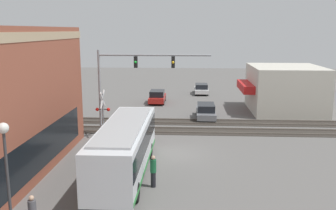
% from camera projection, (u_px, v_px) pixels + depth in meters
% --- Properties ---
extents(ground_plane, '(120.00, 120.00, 0.00)m').
position_uv_depth(ground_plane, '(175.00, 154.00, 26.13)').
color(ground_plane, '#605E5B').
extents(shop_building, '(8.16, 8.27, 4.78)m').
position_uv_depth(shop_building, '(284.00, 89.00, 39.42)').
color(shop_building, beige).
rests_on(shop_building, ground).
extents(city_bus, '(10.67, 2.59, 3.15)m').
position_uv_depth(city_bus, '(125.00, 147.00, 22.02)').
color(city_bus, silver).
rests_on(city_bus, ground).
extents(traffic_signal_gantry, '(0.42, 9.03, 6.94)m').
position_uv_depth(traffic_signal_gantry, '(131.00, 73.00, 29.86)').
color(traffic_signal_gantry, gray).
rests_on(traffic_signal_gantry, ground).
extents(crossing_signal, '(1.41, 1.18, 3.81)m').
position_uv_depth(crossing_signal, '(103.00, 109.00, 29.69)').
color(crossing_signal, gray).
rests_on(crossing_signal, ground).
extents(streetlamp, '(0.44, 0.44, 4.96)m').
position_uv_depth(streetlamp, '(7.00, 171.00, 14.89)').
color(streetlamp, '#38383A').
rests_on(streetlamp, ground).
extents(rail_track_near, '(2.60, 60.00, 0.15)m').
position_uv_depth(rail_track_near, '(178.00, 131.00, 32.00)').
color(rail_track_near, '#332D28').
rests_on(rail_track_near, ground).
extents(rail_track_far, '(2.60, 60.00, 0.15)m').
position_uv_depth(rail_track_far, '(179.00, 122.00, 35.13)').
color(rail_track_far, '#332D28').
rests_on(rail_track_far, ground).
extents(parked_car_grey, '(4.71, 1.82, 1.48)m').
position_uv_depth(parked_car_grey, '(206.00, 112.00, 36.41)').
color(parked_car_grey, slate).
rests_on(parked_car_grey, ground).
extents(parked_car_red, '(4.31, 1.82, 1.50)m').
position_uv_depth(parked_car_red, '(157.00, 97.00, 44.22)').
color(parked_car_red, '#B21E19').
rests_on(parked_car_red, ground).
extents(parked_car_white, '(4.23, 1.82, 1.38)m').
position_uv_depth(parked_car_white, '(201.00, 89.00, 50.50)').
color(parked_car_white, silver).
rests_on(parked_car_white, ground).
extents(pedestrian_near_bus, '(0.34, 0.34, 1.81)m').
position_uv_depth(pedestrian_near_bus, '(153.00, 171.00, 20.43)').
color(pedestrian_near_bus, black).
rests_on(pedestrian_near_bus, ground).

